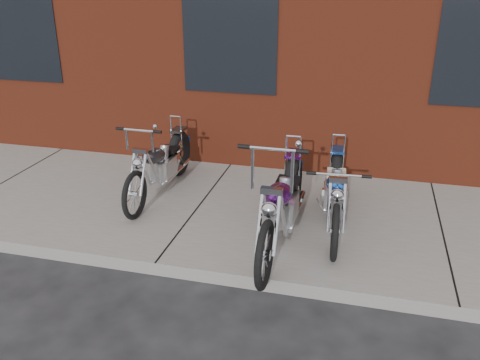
# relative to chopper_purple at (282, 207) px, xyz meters

# --- Properties ---
(ground) EXTENTS (120.00, 120.00, 0.00)m
(ground) POSITION_rel_chopper_purple_xyz_m (-1.20, -0.79, -0.58)
(ground) COLOR black
(ground) RESTS_ON ground
(sidewalk) EXTENTS (22.00, 3.00, 0.15)m
(sidewalk) POSITION_rel_chopper_purple_xyz_m (-1.20, 0.71, -0.51)
(sidewalk) COLOR slate
(sidewalk) RESTS_ON ground
(chopper_purple) EXTENTS (0.58, 2.38, 1.34)m
(chopper_purple) POSITION_rel_chopper_purple_xyz_m (0.00, 0.00, 0.00)
(chopper_purple) COLOR black
(chopper_purple) RESTS_ON sidewalk
(chopper_blue) EXTENTS (0.52, 2.15, 0.93)m
(chopper_blue) POSITION_rel_chopper_purple_xyz_m (0.54, 0.59, -0.04)
(chopper_blue) COLOR black
(chopper_blue) RESTS_ON sidewalk
(chopper_third) EXTENTS (0.52, 2.12, 1.08)m
(chopper_third) POSITION_rel_chopper_purple_xyz_m (-1.83, 0.94, -0.05)
(chopper_third) COLOR black
(chopper_third) RESTS_ON sidewalk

